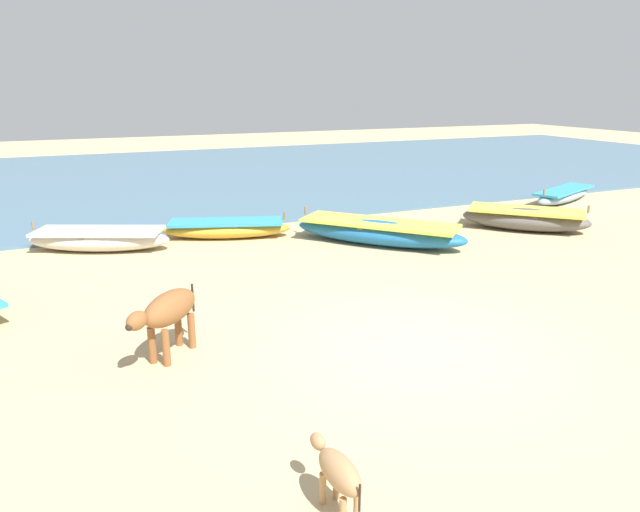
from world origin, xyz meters
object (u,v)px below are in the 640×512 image
at_px(cow_adult_brown, 168,311).
at_px(fishing_boat_1, 226,228).
at_px(fishing_boat_2, 99,239).
at_px(fishing_boat_6, 564,195).
at_px(calf_near_tan, 338,472).
at_px(fishing_boat_3, 379,232).
at_px(fishing_boat_4, 525,218).

bearing_deg(cow_adult_brown, fishing_boat_1, -156.17).
distance_m(fishing_boat_1, fishing_boat_2, 3.10).
relative_size(fishing_boat_6, calf_near_tan, 3.98).
distance_m(fishing_boat_1, fishing_boat_3, 3.94).
height_order(fishing_boat_6, calf_near_tan, fishing_boat_6).
bearing_deg(fishing_boat_1, cow_adult_brown, -92.98).
height_order(fishing_boat_3, fishing_boat_6, fishing_boat_3).
xyz_separation_m(fishing_boat_4, calf_near_tan, (-9.37, -7.77, 0.11)).
distance_m(fishing_boat_4, calf_near_tan, 12.17).
height_order(fishing_boat_1, fishing_boat_6, fishing_boat_1).
bearing_deg(fishing_boat_6, fishing_boat_3, -7.35).
bearing_deg(fishing_boat_3, fishing_boat_4, -136.16).
distance_m(fishing_boat_6, calf_near_tan, 16.96).
bearing_deg(fishing_boat_3, fishing_boat_2, 29.34).
xyz_separation_m(fishing_boat_3, fishing_boat_4, (4.38, -0.33, 0.00)).
bearing_deg(calf_near_tan, cow_adult_brown, 9.04).
relative_size(fishing_boat_2, cow_adult_brown, 2.78).
distance_m(fishing_boat_2, fishing_boat_3, 6.77).
height_order(fishing_boat_2, fishing_boat_4, fishing_boat_4).
xyz_separation_m(fishing_boat_1, fishing_boat_6, (11.77, 0.11, -0.01)).
distance_m(cow_adult_brown, calf_near_tan, 3.96).
bearing_deg(fishing_boat_4, fishing_boat_6, 76.88).
bearing_deg(fishing_boat_6, fishing_boat_2, -21.98).
height_order(fishing_boat_1, cow_adult_brown, cow_adult_brown).
relative_size(fishing_boat_3, cow_adult_brown, 3.24).
bearing_deg(calf_near_tan, fishing_boat_2, 4.45).
xyz_separation_m(fishing_boat_1, calf_near_tan, (-1.67, -10.23, 0.18)).
height_order(fishing_boat_2, fishing_boat_6, fishing_boat_2).
bearing_deg(fishing_boat_3, fishing_boat_1, 15.46).
bearing_deg(fishing_boat_6, calf_near_tan, 15.37).
bearing_deg(fishing_boat_6, fishing_boat_1, -21.65).
bearing_deg(fishing_boat_1, fishing_boat_6, 19.20).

